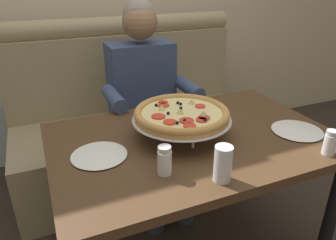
% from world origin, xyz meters
% --- Properties ---
extents(booth_bench, '(1.68, 0.78, 1.13)m').
position_xyz_m(booth_bench, '(0.00, 0.89, 0.40)').
color(booth_bench, '#998966').
rests_on(booth_bench, ground_plane).
extents(dining_table, '(1.26, 0.84, 0.73)m').
position_xyz_m(dining_table, '(0.00, 0.00, 0.64)').
color(dining_table, '#4C331E').
rests_on(dining_table, ground_plane).
extents(diner_main, '(0.54, 0.64, 1.27)m').
position_xyz_m(diner_main, '(-0.00, 0.62, 0.71)').
color(diner_main, '#2D3342').
rests_on(diner_main, ground_plane).
extents(pizza, '(0.44, 0.44, 0.14)m').
position_xyz_m(pizza, '(-0.05, 0.03, 0.84)').
color(pizza, silver).
rests_on(pizza, dining_table).
extents(shaker_oregano, '(0.05, 0.05, 0.11)m').
position_xyz_m(shaker_oregano, '(0.43, -0.35, 0.78)').
color(shaker_oregano, white).
rests_on(shaker_oregano, dining_table).
extents(shaker_pepper_flakes, '(0.05, 0.05, 0.11)m').
position_xyz_m(shaker_pepper_flakes, '(-0.23, -0.21, 0.78)').
color(shaker_pepper_flakes, white).
rests_on(shaker_pepper_flakes, dining_table).
extents(plate_near_left, '(0.22, 0.22, 0.02)m').
position_xyz_m(plate_near_left, '(-0.43, 0.00, 0.74)').
color(plate_near_left, white).
rests_on(plate_near_left, dining_table).
extents(plate_near_right, '(0.23, 0.23, 0.02)m').
position_xyz_m(plate_near_right, '(0.46, -0.15, 0.74)').
color(plate_near_right, white).
rests_on(plate_near_right, dining_table).
extents(drinking_glass, '(0.06, 0.06, 0.13)m').
position_xyz_m(drinking_glass, '(-0.06, -0.33, 0.79)').
color(drinking_glass, silver).
rests_on(drinking_glass, dining_table).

